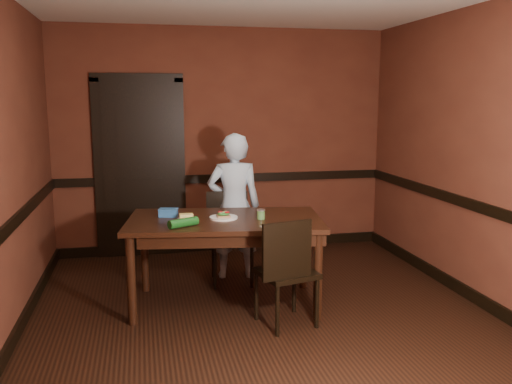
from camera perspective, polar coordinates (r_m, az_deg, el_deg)
name	(u,v)px	position (r m, az deg, el deg)	size (l,w,h in m)	color
floor	(265,320)	(4.76, 0.90, -13.29)	(4.00, 4.50, 0.01)	black
wall_back	(223,141)	(6.61, -3.45, 5.34)	(4.00, 0.02, 2.70)	#542719
wall_front	(387,226)	(2.30, 13.67, -3.52)	(4.00, 0.02, 2.70)	#542719
wall_left	(1,170)	(4.41, -25.29, 2.15)	(0.02, 4.50, 2.70)	#542719
wall_right	(484,157)	(5.23, 22.88, 3.38)	(0.02, 4.50, 2.70)	#542719
dado_back	(224,178)	(6.64, -3.39, 1.46)	(4.00, 0.03, 0.10)	black
dado_left	(8,229)	(4.48, -24.68, -3.55)	(0.03, 4.50, 0.10)	black
dado_right	(479,207)	(5.28, 22.42, -1.47)	(0.03, 4.50, 0.10)	black
baseboard_back	(225,245)	(6.81, -3.32, -5.55)	(4.00, 0.03, 0.12)	black
baseboard_left	(16,334)	(4.74, -23.93, -13.49)	(0.03, 4.50, 0.12)	black
baseboard_right	(473,296)	(5.50, 21.84, -10.08)	(0.03, 4.50, 0.12)	black
door	(140,165)	(6.52, -12.11, 2.80)	(1.05, 0.07, 2.20)	black
dining_table	(225,262)	(4.96, -3.27, -7.34)	(1.72, 0.97, 0.81)	black
chair_far	(232,239)	(5.53, -2.56, -4.95)	(0.43, 0.43, 0.92)	black
chair_near	(286,271)	(4.53, 3.23, -8.27)	(0.43, 0.43, 0.92)	black
person	(234,206)	(5.64, -2.32, -1.50)	(0.55, 0.36, 1.52)	silver
sandwich_plate	(223,217)	(4.85, -3.44, -2.60)	(0.25, 0.25, 0.06)	white
sauce_jar	(261,214)	(4.82, 0.52, -2.34)	(0.08, 0.08, 0.09)	#52813F
cheese_saucer	(186,217)	(4.85, -7.34, -2.65)	(0.16, 0.16, 0.05)	white
food_tub	(168,213)	(4.99, -9.21, -2.15)	(0.19, 0.15, 0.07)	#316DB5
wrapped_veg	(183,223)	(4.57, -7.66, -3.22)	(0.07, 0.07, 0.27)	#155019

